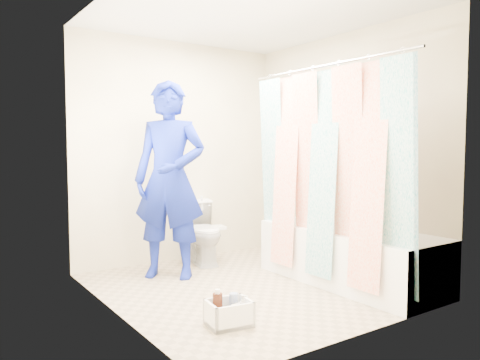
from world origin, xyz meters
TOP-DOWN VIEW (x-y plane):
  - floor at (0.00, 0.00)m, footprint 2.60×2.60m
  - ceiling at (0.00, 0.00)m, footprint 2.40×2.60m
  - wall_back at (0.00, 1.30)m, footprint 2.40×0.02m
  - wall_front at (0.00, -1.30)m, footprint 2.40×0.02m
  - wall_left at (-1.20, 0.00)m, footprint 0.02×2.60m
  - wall_right at (1.20, 0.00)m, footprint 0.02×2.60m
  - bathtub at (0.85, -0.43)m, footprint 0.70×1.75m
  - curtain_rod at (0.52, -0.43)m, footprint 0.02×1.90m
  - shower_curtain at (0.52, -0.43)m, footprint 0.06×1.75m
  - toilet at (0.12, 1.00)m, footprint 0.50×0.72m
  - tank_lid at (0.10, 0.90)m, footprint 0.44×0.26m
  - tank_internals at (0.12, 1.19)m, footprint 0.16×0.06m
  - plumber at (-0.41, 0.70)m, footprint 0.81×0.79m
  - cleaning_caddy at (-0.62, -0.67)m, footprint 0.33×0.28m

SIDE VIEW (x-z plane):
  - floor at x=0.00m, z-range 0.00..0.00m
  - cleaning_caddy at x=-0.62m, z-range -0.03..0.20m
  - bathtub at x=0.85m, z-range 0.02..0.52m
  - toilet at x=0.12m, z-range 0.00..0.67m
  - tank_lid at x=0.10m, z-range 0.38..0.41m
  - tank_internals at x=0.12m, z-range 0.55..0.77m
  - plumber at x=-0.41m, z-range 0.00..1.88m
  - shower_curtain at x=0.52m, z-range 0.12..1.92m
  - wall_back at x=0.00m, z-range 0.00..2.40m
  - wall_front at x=0.00m, z-range 0.00..2.40m
  - wall_left at x=-1.20m, z-range 0.00..2.40m
  - wall_right at x=1.20m, z-range 0.00..2.40m
  - curtain_rod at x=0.52m, z-range 1.94..1.96m
  - ceiling at x=0.00m, z-range 2.39..2.41m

